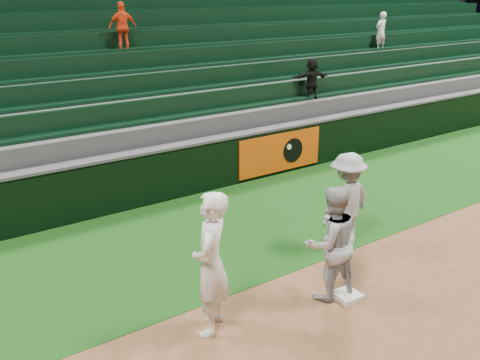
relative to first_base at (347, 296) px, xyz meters
name	(u,v)px	position (x,y,z in m)	size (l,w,h in m)	color
ground	(332,295)	(-0.13, 0.21, -0.04)	(70.00, 70.00, 0.00)	brown
foul_grass	(227,229)	(-0.13, 3.21, -0.04)	(36.00, 4.20, 0.01)	#0F380E
first_base	(347,296)	(0.00, 0.00, 0.00)	(0.38, 0.38, 0.09)	white
first_baseman	(211,264)	(-2.17, 0.54, 1.01)	(0.77, 0.50, 2.10)	white
baserunner	(331,243)	(-0.20, 0.23, 0.88)	(0.90, 0.70, 1.85)	#A9ACB4
base_coach	(347,201)	(1.24, 1.31, 0.88)	(1.18, 0.68, 1.83)	#A0A3AD
field_wall	(175,171)	(-0.10, 5.41, 0.59)	(36.00, 0.45, 1.25)	black
stadium_seating	(108,99)	(-0.13, 9.18, 1.66)	(36.00, 5.95, 5.51)	#39383B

